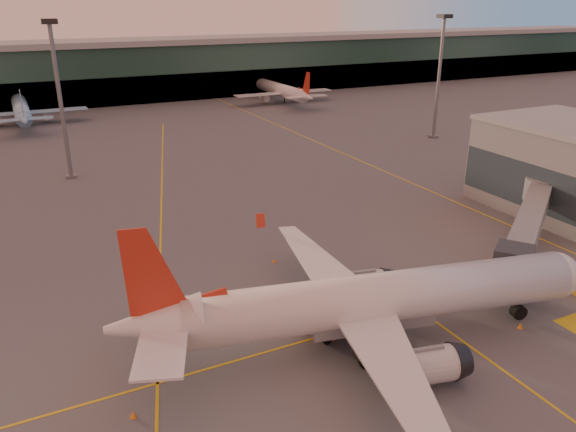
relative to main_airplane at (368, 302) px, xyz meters
name	(u,v)px	position (x,y,z in m)	size (l,w,h in m)	color
ground	(408,348)	(2.95, -2.27, -4.17)	(600.00, 600.00, 0.00)	#4C4F54
taxi_markings	(180,205)	(-4.37, 42.22, -4.17)	(100.12, 173.00, 0.01)	gold
terminal	(107,71)	(2.95, 139.53, 4.59)	(400.00, 20.00, 17.60)	#19382D
gate_building	(572,167)	(44.88, 15.66, 2.12)	(18.40, 22.40, 12.60)	slate
mast_west_near	(59,89)	(-17.05, 63.73, 10.69)	(2.40, 2.40, 25.60)	slate
mast_east_near	(440,68)	(57.95, 59.73, 10.69)	(2.40, 2.40, 25.60)	slate
main_airplane	(368,302)	(0.00, 0.00, 0.00)	(42.20, 38.36, 12.84)	silver
jet_bridge	(531,219)	(27.69, 7.21, 0.22)	(25.14, 18.88, 6.20)	slate
catering_truck	(332,307)	(-1.72, 2.99, -1.55)	(6.34, 3.73, 4.61)	#AA3618
pushback_tug	(539,266)	(25.05, 3.08, -3.44)	(3.82, 2.58, 1.80)	black
cone_nose	(545,287)	(22.43, -0.09, -3.88)	(0.47, 0.47, 0.60)	orange
cone_tail	(133,414)	(-20.30, -0.33, -3.91)	(0.43, 0.43, 0.54)	orange
cone_wing_left	(274,260)	(-0.16, 18.45, -3.92)	(0.41, 0.41, 0.52)	orange
cone_fwd	(520,326)	(14.18, -4.30, -3.91)	(0.42, 0.42, 0.54)	orange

